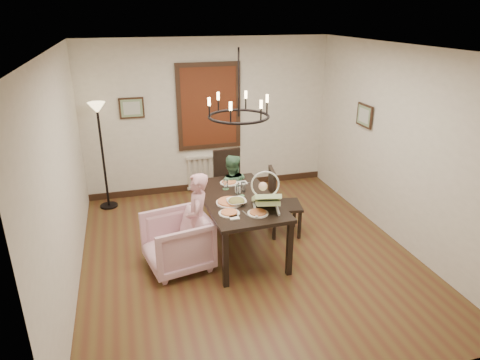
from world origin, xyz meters
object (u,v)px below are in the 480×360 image
drinking_glass (239,190)px  floor_lamp (103,158)px  dining_table (239,203)px  elderly_woman (198,228)px  chair_right (285,202)px  seated_man (231,197)px  chair_far (231,183)px  armchair (177,242)px  baby_bouncer (266,197)px

drinking_glass → floor_lamp: floor_lamp is taller
dining_table → elderly_woman: elderly_woman is taller
dining_table → floor_lamp: bearing=130.1°
chair_right → floor_lamp: size_ratio=0.59×
elderly_woman → seated_man: size_ratio=1.11×
chair_far → chair_right: 1.11m
dining_table → chair_right: chair_right is taller
seated_man → drinking_glass: size_ratio=6.41×
elderly_woman → armchair: bearing=-76.9°
chair_far → elderly_woman: size_ratio=0.99×
chair_far → floor_lamp: size_ratio=0.60×
chair_far → armchair: bearing=-133.6°
chair_right → elderly_woman: 1.50m
dining_table → floor_lamp: size_ratio=0.98×
elderly_woman → dining_table: bearing=122.9°
dining_table → chair_right: size_ratio=1.66×
armchair → floor_lamp: floor_lamp is taller
chair_far → chair_right: bearing=-63.1°
chair_far → elderly_woman: bearing=-125.7°
armchair → seated_man: size_ratio=0.84×
elderly_woman → drinking_glass: size_ratio=7.10×
elderly_woman → floor_lamp: bearing=-138.0°
seated_man → floor_lamp: floor_lamp is taller
baby_bouncer → armchair: bearing=-178.5°
elderly_woman → floor_lamp: floor_lamp is taller
baby_bouncer → floor_lamp: floor_lamp is taller
chair_far → baby_bouncer: size_ratio=2.00×
chair_right → drinking_glass: size_ratio=6.95×
chair_far → armchair: size_ratio=1.31×
drinking_glass → chair_far: bearing=80.8°
baby_bouncer → floor_lamp: size_ratio=0.30×
seated_man → baby_bouncer: size_ratio=1.82×
chair_right → drinking_glass: 0.88m
elderly_woman → drinking_glass: elderly_woman is taller
chair_far → baby_bouncer: baby_bouncer is taller
chair_far → seated_man: size_ratio=1.10×
chair_right → armchair: (-1.71, -0.49, -0.16)m
floor_lamp → chair_far: bearing=-21.3°
chair_far → chair_right: size_ratio=1.01×
elderly_woman → chair_far: bearing=163.6°
chair_right → drinking_glass: bearing=114.0°
chair_far → floor_lamp: bearing=152.9°
chair_far → chair_right: chair_far is taller
dining_table → armchair: bearing=-168.8°
armchair → baby_bouncer: size_ratio=1.52×
dining_table → elderly_woman: bearing=-162.8°
armchair → chair_far: bearing=130.8°
dining_table → drinking_glass: size_ratio=11.57×
chair_right → chair_far: bearing=43.0°
drinking_glass → floor_lamp: (-1.84, 1.92, 0.02)m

